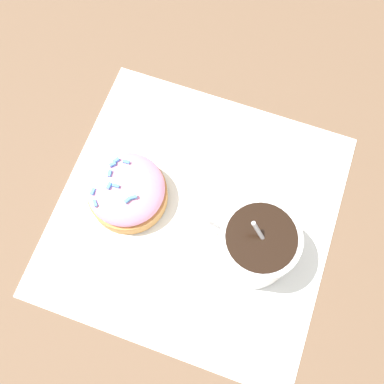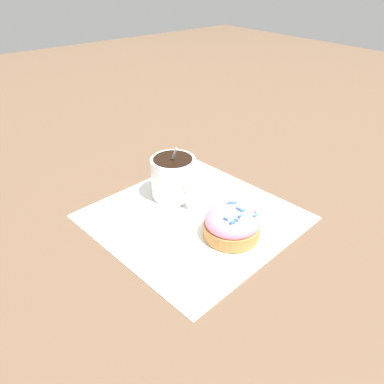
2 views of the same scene
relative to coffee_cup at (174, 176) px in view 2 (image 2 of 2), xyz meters
The scene contains 4 objects.
ground_plane 0.09m from the coffee_cup, 168.60° to the left, with size 3.00×3.00×0.00m, color brown.
paper_napkin 0.08m from the coffee_cup, 168.60° to the left, with size 0.33×0.32×0.00m.
coffee_cup is the anchor object (origin of this frame).
frosted_pastry 0.15m from the coffee_cup, behind, with size 0.09×0.09×0.05m.
Camera 2 is at (-0.39, 0.32, 0.37)m, focal length 35.00 mm.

